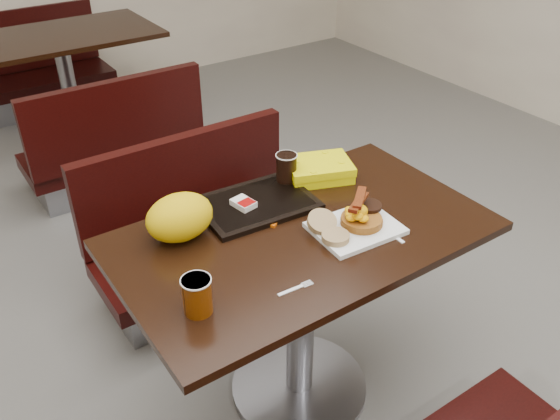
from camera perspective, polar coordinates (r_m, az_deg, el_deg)
floor at (r=2.40m, az=1.85°, el=-16.87°), size 6.00×7.00×0.01m
table_near at (r=2.13m, az=2.03°, el=-10.36°), size 1.20×0.70×0.75m
bench_near_n at (r=2.60m, az=-7.08°, el=-1.75°), size 1.00×0.46×0.72m
table_far at (r=4.21m, az=-19.70°, el=10.81°), size 1.20×0.70×0.75m
bench_far_s at (r=3.59m, az=-16.29°, el=7.38°), size 1.00×0.46×0.72m
bench_far_n at (r=4.86m, az=-22.19°, el=12.99°), size 1.00×0.46×0.72m
platter at (r=1.90m, az=7.32°, el=-1.76°), size 0.28×0.23×0.02m
pancake_stack at (r=1.91m, az=7.91°, el=-0.93°), size 0.15×0.15×0.03m
sausage_patty at (r=1.94m, az=8.66°, el=0.42°), size 0.09×0.09×0.01m
scrambled_eggs at (r=1.87m, az=7.72°, el=-0.22°), size 0.11×0.10×0.05m
bacon_strips at (r=1.87m, az=7.64°, el=0.84°), size 0.17×0.14×0.01m
muffin_bottom at (r=1.83m, az=5.40°, el=-2.60°), size 0.11×0.11×0.02m
muffin_top at (r=1.87m, az=4.08°, el=-1.15°), size 0.11×0.11×0.05m
coffee_cup_near at (r=1.58m, az=-8.01°, el=-8.21°), size 0.09×0.09×0.11m
fork at (r=1.66m, az=1.02°, el=-7.79°), size 0.11×0.03×0.00m
knife at (r=1.92m, az=10.35°, el=-2.04°), size 0.01×0.15×0.00m
condiment_syrup at (r=1.92m, az=-0.69°, el=-1.29°), size 0.05×0.04×0.01m
condiment_ketchup at (r=1.95m, az=0.10°, el=-0.55°), size 0.04×0.04×0.01m
tray at (r=2.01m, az=-2.33°, el=0.63°), size 0.40×0.30×0.02m
hashbrown_sleeve_left at (r=1.98m, az=-3.56°, el=0.65°), size 0.07×0.09×0.02m
coffee_cup_far at (r=2.11m, az=0.62°, el=4.15°), size 0.09×0.09×0.10m
clamshell at (r=2.17m, az=3.80°, el=3.94°), size 0.28×0.25×0.06m
paper_bag at (r=1.85m, az=-9.68°, el=-0.70°), size 0.26×0.24×0.15m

